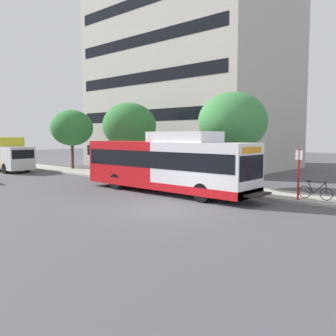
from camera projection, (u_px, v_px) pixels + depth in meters
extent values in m
plane|color=#4C4C51|center=(68.00, 191.00, 22.31)|extent=(120.00, 120.00, 0.00)
cube|color=#A8A399|center=(168.00, 182.00, 26.14)|extent=(3.00, 56.00, 0.14)
cube|color=white|center=(204.00, 168.00, 19.80)|extent=(2.54, 5.80, 2.73)
cube|color=red|center=(132.00, 162.00, 23.67)|extent=(2.54, 5.80, 2.73)
cube|color=red|center=(165.00, 184.00, 21.84)|extent=(2.57, 11.60, 0.44)
cube|color=black|center=(165.00, 159.00, 21.70)|extent=(2.58, 11.25, 0.96)
cube|color=black|center=(251.00, 168.00, 17.87)|extent=(2.34, 0.10, 1.24)
cube|color=orange|center=(252.00, 150.00, 17.79)|extent=(1.90, 0.08, 0.32)
cube|color=white|center=(184.00, 137.00, 20.61)|extent=(2.16, 4.06, 0.60)
cube|color=black|center=(258.00, 195.00, 17.73)|extent=(1.78, 0.60, 0.10)
cylinder|color=black|center=(202.00, 193.00, 18.60)|extent=(0.30, 1.00, 1.00)
cylinder|color=black|center=(226.00, 188.00, 20.27)|extent=(0.30, 1.00, 1.00)
cylinder|color=black|center=(116.00, 181.00, 23.13)|extent=(0.30, 1.00, 1.00)
cylinder|color=black|center=(142.00, 178.00, 24.80)|extent=(0.30, 1.00, 1.00)
cylinder|color=red|center=(299.00, 175.00, 18.53)|extent=(0.10, 0.10, 2.60)
cube|color=white|center=(299.00, 155.00, 18.42)|extent=(0.04, 0.36, 0.48)
torus|color=black|center=(326.00, 194.00, 18.35)|extent=(0.04, 0.66, 0.66)
torus|color=black|center=(305.00, 192.00, 19.08)|extent=(0.04, 0.66, 0.66)
cylinder|color=black|center=(320.00, 188.00, 18.56)|extent=(0.05, 0.64, 0.64)
cylinder|color=black|center=(311.00, 187.00, 18.86)|extent=(0.05, 0.34, 0.62)
cylinder|color=black|center=(317.00, 182.00, 18.63)|extent=(0.05, 0.90, 0.05)
cylinder|color=black|center=(309.00, 193.00, 18.94)|extent=(0.05, 0.45, 0.08)
cylinder|color=black|center=(326.00, 188.00, 18.34)|extent=(0.05, 0.10, 0.67)
cylinder|color=black|center=(326.00, 181.00, 18.32)|extent=(0.52, 0.03, 0.03)
cube|color=black|center=(308.00, 181.00, 18.93)|extent=(0.12, 0.24, 0.06)
cylinder|color=#4C3823|center=(232.00, 167.00, 23.56)|extent=(0.28, 0.28, 2.52)
ellipsoid|color=#3D8442|center=(233.00, 121.00, 23.29)|extent=(4.44, 4.44, 3.77)
cylinder|color=#4C3823|center=(130.00, 160.00, 30.14)|extent=(0.28, 0.28, 2.44)
ellipsoid|color=#337A38|center=(129.00, 126.00, 29.88)|extent=(4.41, 4.41, 3.75)
cylinder|color=#4C3823|center=(73.00, 156.00, 36.01)|extent=(0.28, 0.28, 2.47)
ellipsoid|color=#337A38|center=(72.00, 128.00, 35.76)|extent=(4.14, 4.14, 3.52)
cube|color=silver|center=(18.00, 158.00, 32.93)|extent=(2.30, 2.00, 2.10)
cube|color=yellow|center=(1.00, 151.00, 35.22)|extent=(2.30, 5.00, 2.70)
cube|color=black|center=(23.00, 154.00, 32.24)|extent=(2.07, 0.08, 0.80)
cylinder|color=black|center=(5.00, 168.00, 32.54)|extent=(0.26, 0.92, 0.92)
cylinder|color=black|center=(27.00, 167.00, 34.06)|extent=(0.26, 0.92, 0.92)
cylinder|color=black|center=(7.00, 165.00, 36.83)|extent=(0.26, 0.92, 0.92)
cube|color=#BCB7AD|center=(191.00, 18.00, 38.73)|extent=(13.87, 20.23, 31.88)
cube|color=black|center=(190.00, 150.00, 40.01)|extent=(13.93, 18.62, 1.10)
cube|color=black|center=(190.00, 118.00, 39.69)|extent=(13.93, 18.62, 1.10)
cube|color=black|center=(190.00, 85.00, 39.37)|extent=(13.93, 18.62, 1.10)
cube|color=black|center=(190.00, 52.00, 39.05)|extent=(13.93, 18.62, 1.10)
cube|color=black|center=(191.00, 18.00, 38.73)|extent=(13.93, 18.62, 1.10)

